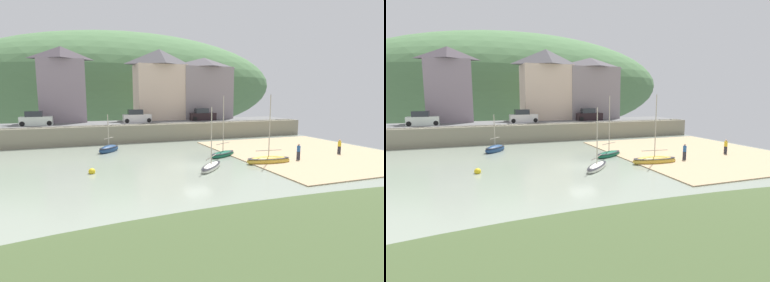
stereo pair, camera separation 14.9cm
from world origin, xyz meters
The scene contains 16 objects.
ground centered at (1.40, -9.56, 0.16)m, with size 48.00×41.00×0.61m.
quay_seawall centered at (0.00, 17.50, 1.36)m, with size 48.00×9.40×2.40m.
hillside_backdrop centered at (1.29, 55.20, 8.87)m, with size 80.00×44.00×25.35m.
waterfront_building_left centered at (-12.16, 25.20, 8.12)m, with size 6.81×4.76×11.26m.
waterfront_building_centre centered at (2.97, 25.20, 8.27)m, with size 8.41×5.85×11.57m.
waterfront_building_right centered at (10.97, 25.20, 7.71)m, with size 9.05×6.09×10.49m.
sailboat_nearest_shore centered at (-7.03, 10.37, 0.31)m, with size 3.15×3.46×4.55m.
dinghy_open_wooden centered at (6.80, -1.35, 0.31)m, with size 4.62×1.88×6.79m.
rowboat_small_beached centered at (4.19, 3.29, 0.27)m, with size 3.93×2.91×6.64m.
motorboat_with_cabin centered at (0.70, -1.52, 0.23)m, with size 3.74×4.02×5.63m.
parked_car_near_slipway centered at (-15.59, 20.70, 3.20)m, with size 4.11×1.82×1.95m.
parked_car_by_wall centered at (-1.85, 20.70, 3.20)m, with size 4.12×1.82×1.95m.
parked_car_end_of_row centered at (8.90, 20.70, 3.20)m, with size 4.22×2.01×1.95m.
person_on_slipway centered at (10.35, -1.27, 0.98)m, with size 0.34×0.34×1.62m.
person_near_water centered at (16.69, -0.22, 0.98)m, with size 0.34×0.34×1.62m.
mooring_buoy centered at (-9.38, 0.44, 0.17)m, with size 0.57×0.57×0.57m.
Camera 2 is at (-10.17, -26.54, 6.60)m, focal length 29.26 mm.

